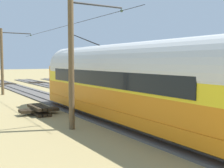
% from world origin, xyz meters
% --- Properties ---
extents(ground_plane, '(220.00, 220.00, 0.00)m').
position_xyz_m(ground_plane, '(0.00, 0.00, 0.00)').
color(ground_plane, '#9E8956').
extents(track_adjacent_siding, '(2.80, 80.00, 0.18)m').
position_xyz_m(track_adjacent_siding, '(0.00, -0.31, 0.05)').
color(track_adjacent_siding, '#56514C').
rests_on(track_adjacent_siding, ground).
extents(track_third_siding, '(2.80, 80.00, 0.18)m').
position_xyz_m(track_third_siding, '(4.70, -0.31, 0.05)').
color(track_third_siding, '#56514C').
rests_on(track_third_siding, ground).
extents(vintage_streetcar, '(2.65, 17.95, 5.15)m').
position_xyz_m(vintage_streetcar, '(4.70, -0.48, 2.26)').
color(vintage_streetcar, orange).
rests_on(vintage_streetcar, ground).
extents(catenary_pole_foreground, '(3.15, 0.28, 6.58)m').
position_xyz_m(catenary_pole_foreground, '(7.53, -17.56, 3.46)').
color(catenary_pole_foreground, brown).
rests_on(catenary_pole_foreground, ground).
extents(catenary_pole_mid_near, '(3.15, 0.28, 6.58)m').
position_xyz_m(catenary_pole_mid_near, '(7.53, -0.43, 3.46)').
color(catenary_pole_mid_near, brown).
rests_on(catenary_pole_mid_near, ground).
extents(overhead_wire_run, '(2.94, 21.14, 0.18)m').
position_xyz_m(overhead_wire_run, '(4.82, -9.69, 6.04)').
color(overhead_wire_run, black).
rests_on(overhead_wire_run, ground).
extents(switch_stand, '(0.50, 0.30, 1.24)m').
position_xyz_m(switch_stand, '(-6.41, -8.01, 0.70)').
color(switch_stand, black).
rests_on(switch_stand, ground).
extents(spare_tie_stack, '(2.40, 2.40, 0.54)m').
position_xyz_m(spare_tie_stack, '(7.79, -5.21, 0.27)').
color(spare_tie_stack, '#2D2316').
rests_on(spare_tie_stack, ground).
extents(track_end_bumper, '(1.80, 0.60, 0.80)m').
position_xyz_m(track_end_bumper, '(0.00, -12.52, 0.40)').
color(track_end_bumper, '#B2A519').
rests_on(track_end_bumper, ground).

